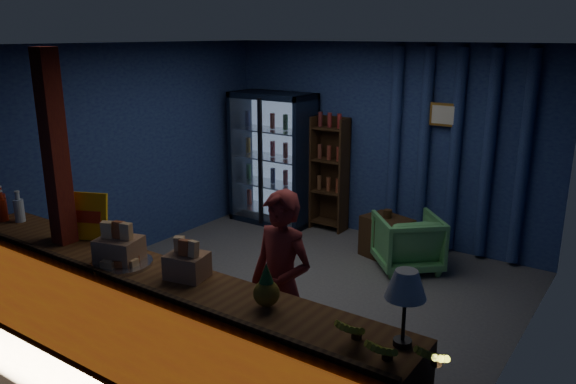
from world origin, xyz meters
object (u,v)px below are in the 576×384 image
object	(u,v)px
table_lamp	(406,287)
green_chair	(408,242)
pastry_tray	(122,262)
shopkeeper	(281,286)

from	to	relation	value
table_lamp	green_chair	bearing A→B (deg)	111.95
pastry_tray	table_lamp	bearing A→B (deg)	3.93
pastry_tray	table_lamp	size ratio (longest dim) A/B	1.03
pastry_tray	table_lamp	xyz separation A→B (m)	(2.29, 0.16, 0.34)
green_chair	shopkeeper	bearing A→B (deg)	47.69
green_chair	pastry_tray	size ratio (longest dim) A/B	1.50
shopkeeper	green_chair	bearing A→B (deg)	94.00
shopkeeper	table_lamp	distance (m)	1.47
shopkeeper	table_lamp	xyz separation A→B (m)	(1.25, -0.55, 0.54)
table_lamp	pastry_tray	bearing A→B (deg)	-176.07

